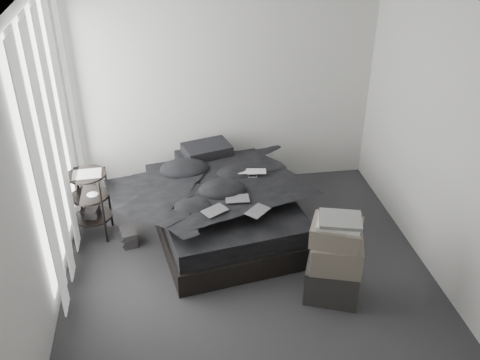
{
  "coord_description": "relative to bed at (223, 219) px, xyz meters",
  "views": [
    {
      "loc": [
        -0.7,
        -3.83,
        3.51
      ],
      "look_at": [
        0.0,
        0.8,
        0.75
      ],
      "focal_mm": 40.0,
      "sensor_mm": 36.0,
      "label": 1
    }
  ],
  "objects": [
    {
      "name": "ceiling",
      "position": [
        0.15,
        -1.02,
        2.47
      ],
      "size": [
        3.6,
        4.2,
        0.01
      ],
      "primitive_type": "cube",
      "color": "white",
      "rests_on": "ground"
    },
    {
      "name": "curtain_left",
      "position": [
        -1.58,
        -0.12,
        1.15
      ],
      "size": [
        0.06,
        2.12,
        2.48
      ],
      "primitive_type": "cube",
      "color": "white",
      "rests_on": "wall_left"
    },
    {
      "name": "side_stand",
      "position": [
        -1.41,
        0.12,
        0.25
      ],
      "size": [
        0.46,
        0.46,
        0.75
      ],
      "primitive_type": "cylinder",
      "rotation": [
        0.0,
        0.0,
        -0.12
      ],
      "color": "black",
      "rests_on": "floor"
    },
    {
      "name": "art_book_white",
      "position": [
        0.87,
        -1.22,
        0.72
      ],
      "size": [
        0.45,
        0.41,
        0.04
      ],
      "primitive_type": "cube",
      "rotation": [
        0.0,
        0.0,
        -0.38
      ],
      "color": "silver",
      "rests_on": "box_upper"
    },
    {
      "name": "box_upper",
      "position": [
        0.86,
        -1.22,
        0.6
      ],
      "size": [
        0.54,
        0.5,
        0.19
      ],
      "primitive_type": "cube",
      "rotation": [
        0.0,
        0.0,
        -0.43
      ],
      "color": "#645B4F",
      "rests_on": "box_mid"
    },
    {
      "name": "mattress",
      "position": [
        -0.0,
        0.0,
        0.23
      ],
      "size": [
        1.66,
        2.04,
        0.2
      ],
      "primitive_type": "cube",
      "rotation": [
        0.0,
        0.0,
        0.17
      ],
      "color": "black",
      "rests_on": "bed"
    },
    {
      "name": "art_book_snake",
      "position": [
        0.88,
        -1.23,
        0.75
      ],
      "size": [
        0.42,
        0.37,
        0.03
      ],
      "primitive_type": "cube",
      "rotation": [
        0.0,
        0.0,
        -0.27
      ],
      "color": "silver",
      "rests_on": "art_book_white"
    },
    {
      "name": "comic_b",
      "position": [
        0.11,
        -0.35,
        0.56
      ],
      "size": [
        0.25,
        0.17,
        0.01
      ],
      "primitive_type": "cube",
      "rotation": [
        0.0,
        0.0,
        -0.04
      ],
      "color": "black",
      "rests_on": "duvet"
    },
    {
      "name": "duvet",
      "position": [
        0.01,
        -0.05,
        0.44
      ],
      "size": [
        1.64,
        1.82,
        0.22
      ],
      "primitive_type": "imported",
      "rotation": [
        0.0,
        0.0,
        0.17
      ],
      "color": "black",
      "rests_on": "mattress"
    },
    {
      "name": "laptop",
      "position": [
        0.34,
        0.1,
        0.56
      ],
      "size": [
        0.33,
        0.24,
        0.02
      ],
      "primitive_type": "imported",
      "rotation": [
        0.0,
        0.0,
        -0.15
      ],
      "color": "silver",
      "rests_on": "duvet"
    },
    {
      "name": "window_left",
      "position": [
        -1.63,
        -0.12,
        1.22
      ],
      "size": [
        0.02,
        2.0,
        2.3
      ],
      "primitive_type": "cube",
      "color": "white",
      "rests_on": "wall_left"
    },
    {
      "name": "floor",
      "position": [
        0.15,
        -1.02,
        -0.13
      ],
      "size": [
        3.6,
        4.2,
        0.01
      ],
      "primitive_type": "cube",
      "color": "#2B2A2D",
      "rests_on": "ground"
    },
    {
      "name": "box_mid",
      "position": [
        0.88,
        -1.23,
        0.37
      ],
      "size": [
        0.54,
        0.48,
        0.28
      ],
      "primitive_type": "cube",
      "rotation": [
        0.0,
        0.0,
        -0.31
      ],
      "color": "#645B4F",
      "rests_on": "box_lower"
    },
    {
      "name": "floor_books",
      "position": [
        -1.03,
        -0.11,
        -0.05
      ],
      "size": [
        0.21,
        0.26,
        0.16
      ],
      "primitive_type": "cube",
      "rotation": [
        0.0,
        0.0,
        0.26
      ],
      "color": "black",
      "rests_on": "floor"
    },
    {
      "name": "bed",
      "position": [
        0.0,
        0.0,
        0.0
      ],
      "size": [
        1.72,
        2.1,
        0.26
      ],
      "primitive_type": "cube",
      "rotation": [
        0.0,
        0.0,
        0.17
      ],
      "color": "black",
      "rests_on": "floor"
    },
    {
      "name": "comic_c",
      "position": [
        0.27,
        -0.61,
        0.57
      ],
      "size": [
        0.28,
        0.28,
        0.01
      ],
      "primitive_type": "cube",
      "rotation": [
        0.0,
        0.0,
        0.78
      ],
      "color": "black",
      "rests_on": "duvet"
    },
    {
      "name": "pillow_lower",
      "position": [
        -0.17,
        0.72,
        0.39
      ],
      "size": [
        0.62,
        0.47,
        0.13
      ],
      "primitive_type": "cube",
      "rotation": [
        0.0,
        0.0,
        0.17
      ],
      "color": "black",
      "rests_on": "mattress"
    },
    {
      "name": "papers",
      "position": [
        -1.4,
        0.11,
        0.63
      ],
      "size": [
        0.3,
        0.23,
        0.02
      ],
      "primitive_type": "cube",
      "rotation": [
        0.0,
        0.0,
        0.05
      ],
      "color": "white",
      "rests_on": "side_stand"
    },
    {
      "name": "box_lower",
      "position": [
        0.87,
        -1.22,
        0.05
      ],
      "size": [
        0.59,
        0.53,
        0.36
      ],
      "primitive_type": "cube",
      "rotation": [
        0.0,
        0.0,
        -0.38
      ],
      "color": "black",
      "rests_on": "floor"
    },
    {
      "name": "wall_back",
      "position": [
        0.15,
        1.08,
        1.17
      ],
      "size": [
        3.6,
        0.01,
        2.6
      ],
      "primitive_type": "cube",
      "color": "beige",
      "rests_on": "ground"
    },
    {
      "name": "pillow_upper",
      "position": [
        -0.1,
        0.71,
        0.52
      ],
      "size": [
        0.61,
        0.5,
        0.12
      ],
      "primitive_type": "cube",
      "rotation": [
        0.0,
        0.0,
        0.27
      ],
      "color": "black",
      "rests_on": "pillow_lower"
    },
    {
      "name": "comic_a",
      "position": [
        -0.14,
        -0.54,
        0.55
      ],
      "size": [
        0.28,
        0.26,
        0.01
      ],
      "primitive_type": "cube",
      "rotation": [
        0.0,
        0.0,
        0.55
      ],
      "color": "black",
      "rests_on": "duvet"
    },
    {
      "name": "wall_right",
      "position": [
        1.95,
        -1.02,
        1.17
      ],
      "size": [
        0.01,
        4.2,
        2.6
      ],
      "primitive_type": "cube",
      "color": "beige",
      "rests_on": "ground"
    },
    {
      "name": "wall_left",
      "position": [
        -1.65,
        -1.02,
        1.17
      ],
      "size": [
        0.01,
        4.2,
        2.6
      ],
      "primitive_type": "cube",
      "color": "beige",
      "rests_on": "ground"
    }
  ]
}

